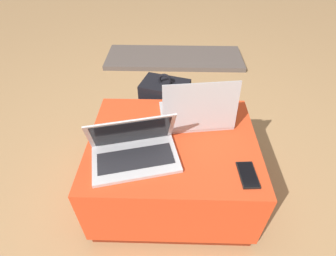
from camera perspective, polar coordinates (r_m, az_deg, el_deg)
ground_plane at (r=1.58m, az=0.97°, el=-13.33°), size 14.00×14.00×0.00m
ottoman at (r=1.42m, az=1.06°, el=-8.51°), size 0.81×0.66×0.41m
laptop_near at (r=1.16m, az=-7.26°, el=-4.66°), size 0.42×0.31×0.22m
laptop_far at (r=1.34m, az=6.31°, el=3.39°), size 0.39×0.30×0.27m
cell_phone at (r=1.17m, az=17.09°, el=-9.69°), size 0.08×0.14×0.01m
backpack at (r=1.74m, az=-0.40°, el=3.37°), size 0.32×0.30×0.51m
fireplace_hearth at (r=2.84m, az=1.43°, el=15.04°), size 1.40×0.50×0.04m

